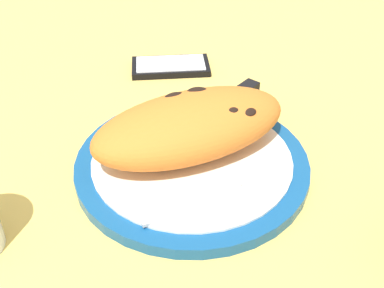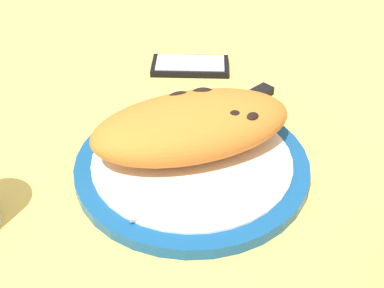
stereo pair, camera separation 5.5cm
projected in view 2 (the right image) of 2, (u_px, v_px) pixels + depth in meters
ground_plane at (192, 179)px, 58.72cm from camera, size 150.00×150.00×3.00cm
plate at (192, 164)px, 57.30cm from camera, size 27.29×27.29×1.75cm
calzone at (192, 126)px, 56.15cm from camera, size 25.55×16.47×6.55cm
fork at (218, 199)px, 50.99cm from camera, size 15.66×5.21×0.40cm
knife at (230, 110)px, 63.86cm from camera, size 22.43×6.51×1.20cm
smartphone at (190, 66)px, 77.13cm from camera, size 13.49×11.74×1.16cm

